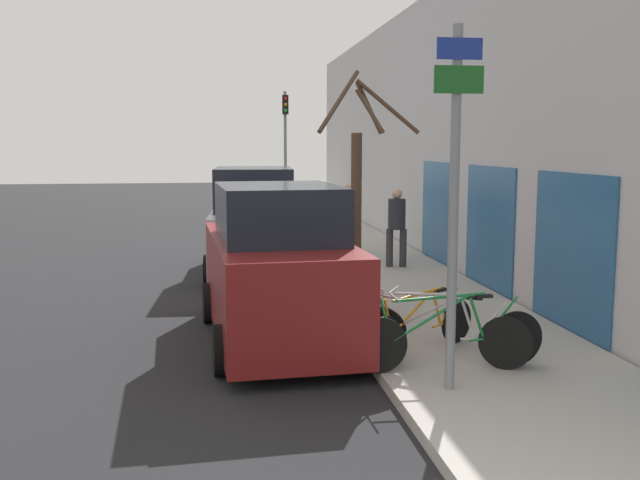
{
  "coord_description": "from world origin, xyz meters",
  "views": [
    {
      "loc": [
        -0.92,
        -3.13,
        2.88
      ],
      "look_at": [
        0.62,
        7.36,
        1.45
      ],
      "focal_mm": 40.0,
      "sensor_mm": 36.0,
      "label": 1
    }
  ],
  "objects_px": {
    "bicycle_0": "(449,337)",
    "bicycle_2": "(422,326)",
    "street_tree": "(358,197)",
    "traffic_light": "(285,140)",
    "parked_car_0": "(277,271)",
    "pedestrian_far": "(347,213)",
    "signpost": "(454,198)",
    "pedestrian_near": "(397,222)",
    "parked_car_1": "(254,226)",
    "bicycle_1": "(442,333)"
  },
  "relations": [
    {
      "from": "signpost",
      "to": "traffic_light",
      "type": "xyz_separation_m",
      "value": [
        -0.19,
        16.93,
        0.73
      ]
    },
    {
      "from": "parked_car_0",
      "to": "pedestrian_far",
      "type": "distance_m",
      "value": 7.95
    },
    {
      "from": "bicycle_0",
      "to": "parked_car_1",
      "type": "distance_m",
      "value": 7.96
    },
    {
      "from": "parked_car_0",
      "to": "parked_car_1",
      "type": "distance_m",
      "value": 5.67
    },
    {
      "from": "bicycle_2",
      "to": "pedestrian_near",
      "type": "xyz_separation_m",
      "value": [
        1.33,
        6.54,
        0.65
      ]
    },
    {
      "from": "bicycle_2",
      "to": "pedestrian_far",
      "type": "height_order",
      "value": "pedestrian_far"
    },
    {
      "from": "pedestrian_far",
      "to": "parked_car_0",
      "type": "bearing_deg",
      "value": 68.75
    },
    {
      "from": "signpost",
      "to": "bicycle_2",
      "type": "height_order",
      "value": "signpost"
    },
    {
      "from": "bicycle_0",
      "to": "parked_car_1",
      "type": "bearing_deg",
      "value": 12.28
    },
    {
      "from": "bicycle_0",
      "to": "pedestrian_near",
      "type": "xyz_separation_m",
      "value": [
        1.2,
        7.26,
        0.61
      ]
    },
    {
      "from": "signpost",
      "to": "parked_car_0",
      "type": "xyz_separation_m",
      "value": [
        -1.7,
        2.7,
        -1.24
      ]
    },
    {
      "from": "parked_car_0",
      "to": "bicycle_2",
      "type": "bearing_deg",
      "value": -39.66
    },
    {
      "from": "bicycle_2",
      "to": "pedestrian_far",
      "type": "relative_size",
      "value": 1.01
    },
    {
      "from": "bicycle_0",
      "to": "pedestrian_far",
      "type": "distance_m",
      "value": 9.63
    },
    {
      "from": "bicycle_0",
      "to": "bicycle_1",
      "type": "relative_size",
      "value": 1.24
    },
    {
      "from": "bicycle_2",
      "to": "parked_car_0",
      "type": "relative_size",
      "value": 0.39
    },
    {
      "from": "pedestrian_far",
      "to": "traffic_light",
      "type": "height_order",
      "value": "traffic_light"
    },
    {
      "from": "bicycle_0",
      "to": "parked_car_0",
      "type": "bearing_deg",
      "value": 41.4
    },
    {
      "from": "bicycle_0",
      "to": "bicycle_2",
      "type": "height_order",
      "value": "bicycle_0"
    },
    {
      "from": "parked_car_0",
      "to": "bicycle_1",
      "type": "bearing_deg",
      "value": -46.33
    },
    {
      "from": "bicycle_2",
      "to": "pedestrian_near",
      "type": "distance_m",
      "value": 6.71
    },
    {
      "from": "bicycle_1",
      "to": "parked_car_0",
      "type": "bearing_deg",
      "value": 75.81
    },
    {
      "from": "traffic_light",
      "to": "bicycle_1",
      "type": "bearing_deg",
      "value": -88.59
    },
    {
      "from": "bicycle_2",
      "to": "pedestrian_near",
      "type": "relative_size",
      "value": 0.99
    },
    {
      "from": "bicycle_2",
      "to": "pedestrian_far",
      "type": "distance_m",
      "value": 8.92
    },
    {
      "from": "bicycle_0",
      "to": "pedestrian_far",
      "type": "xyz_separation_m",
      "value": [
        0.51,
        9.6,
        0.59
      ]
    },
    {
      "from": "bicycle_1",
      "to": "pedestrian_far",
      "type": "distance_m",
      "value": 9.37
    },
    {
      "from": "bicycle_1",
      "to": "street_tree",
      "type": "bearing_deg",
      "value": 35.28
    },
    {
      "from": "pedestrian_far",
      "to": "street_tree",
      "type": "height_order",
      "value": "street_tree"
    },
    {
      "from": "street_tree",
      "to": "traffic_light",
      "type": "distance_m",
      "value": 12.63
    },
    {
      "from": "parked_car_1",
      "to": "traffic_light",
      "type": "bearing_deg",
      "value": 82.99
    },
    {
      "from": "traffic_light",
      "to": "pedestrian_near",
      "type": "bearing_deg",
      "value": -79.89
    },
    {
      "from": "pedestrian_far",
      "to": "parked_car_1",
      "type": "bearing_deg",
      "value": 34.26
    },
    {
      "from": "bicycle_0",
      "to": "street_tree",
      "type": "xyz_separation_m",
      "value": [
        -0.4,
        3.67,
        1.44
      ]
    },
    {
      "from": "bicycle_0",
      "to": "pedestrian_far",
      "type": "bearing_deg",
      "value": -4.94
    },
    {
      "from": "parked_car_1",
      "to": "street_tree",
      "type": "relative_size",
      "value": 1.16
    },
    {
      "from": "parked_car_1",
      "to": "street_tree",
      "type": "bearing_deg",
      "value": -65.84
    },
    {
      "from": "parked_car_0",
      "to": "street_tree",
      "type": "bearing_deg",
      "value": 43.74
    },
    {
      "from": "bicycle_0",
      "to": "bicycle_2",
      "type": "bearing_deg",
      "value": 7.74
    },
    {
      "from": "signpost",
      "to": "parked_car_0",
      "type": "bearing_deg",
      "value": 122.19
    },
    {
      "from": "bicycle_0",
      "to": "bicycle_2",
      "type": "distance_m",
      "value": 0.74
    },
    {
      "from": "bicycle_0",
      "to": "street_tree",
      "type": "height_order",
      "value": "street_tree"
    },
    {
      "from": "parked_car_0",
      "to": "street_tree",
      "type": "distance_m",
      "value": 2.41
    },
    {
      "from": "signpost",
      "to": "parked_car_0",
      "type": "distance_m",
      "value": 3.43
    },
    {
      "from": "bicycle_1",
      "to": "traffic_light",
      "type": "distance_m",
      "value": 16.19
    },
    {
      "from": "pedestrian_far",
      "to": "street_tree",
      "type": "relative_size",
      "value": 0.44
    },
    {
      "from": "pedestrian_far",
      "to": "traffic_light",
      "type": "distance_m",
      "value": 6.98
    },
    {
      "from": "bicycle_1",
      "to": "pedestrian_near",
      "type": "xyz_separation_m",
      "value": [
        1.21,
        7.0,
        0.62
      ]
    },
    {
      "from": "pedestrian_near",
      "to": "street_tree",
      "type": "xyz_separation_m",
      "value": [
        -1.61,
        -3.6,
        0.83
      ]
    },
    {
      "from": "parked_car_1",
      "to": "traffic_light",
      "type": "distance_m",
      "value": 8.92
    }
  ]
}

